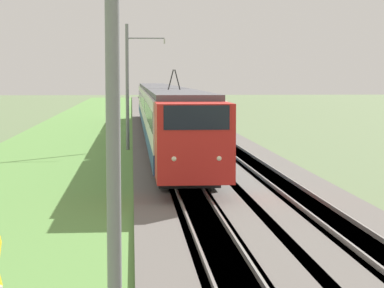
# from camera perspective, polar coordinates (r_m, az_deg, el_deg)

# --- Properties ---
(ballast_main) EXTENTS (240.00, 4.40, 0.30)m
(ballast_main) POSITION_cam_1_polar(r_m,az_deg,el_deg) (54.98, -2.25, 0.26)
(ballast_main) COLOR #605B56
(ballast_main) RESTS_ON ground
(ballast_adjacent) EXTENTS (240.00, 4.40, 0.30)m
(ballast_adjacent) POSITION_cam_1_polar(r_m,az_deg,el_deg) (55.28, 1.89, 0.29)
(ballast_adjacent) COLOR #605B56
(ballast_adjacent) RESTS_ON ground
(track_main) EXTENTS (240.00, 1.57, 0.45)m
(track_main) POSITION_cam_1_polar(r_m,az_deg,el_deg) (54.98, -2.25, 0.27)
(track_main) COLOR #4C4238
(track_main) RESTS_ON ground
(track_adjacent) EXTENTS (240.00, 1.57, 0.45)m
(track_adjacent) POSITION_cam_1_polar(r_m,az_deg,el_deg) (55.28, 1.89, 0.30)
(track_adjacent) COLOR #4C4238
(track_adjacent) RESTS_ON ground
(grass_verge) EXTENTS (240.00, 9.93, 0.12)m
(grass_verge) POSITION_cam_1_polar(r_m,az_deg,el_deg) (55.11, -9.15, 0.12)
(grass_verge) COLOR #5B8E42
(grass_verge) RESTS_ON ground
(passenger_train) EXTENTS (60.83, 2.90, 5.20)m
(passenger_train) POSITION_cam_1_polar(r_m,az_deg,el_deg) (56.64, -2.33, 2.73)
(passenger_train) COLOR red
(passenger_train) RESTS_ON ground
(catenary_mast_near) EXTENTS (0.22, 2.56, 7.52)m
(catenary_mast_near) POSITION_cam_1_polar(r_m,az_deg,el_deg) (11.28, -5.68, 0.60)
(catenary_mast_near) COLOR slate
(catenary_mast_near) RESTS_ON ground
(catenary_mast_mid) EXTENTS (0.22, 2.56, 8.18)m
(catenary_mast_mid) POSITION_cam_1_polar(r_m,az_deg,el_deg) (48.34, -4.88, 4.43)
(catenary_mast_mid) COLOR slate
(catenary_mast_mid) RESTS_ON ground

